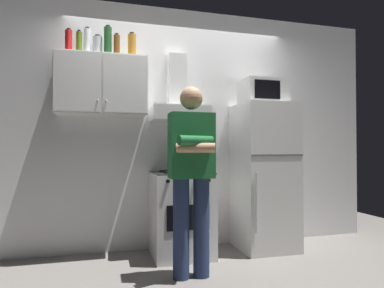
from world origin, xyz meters
name	(u,v)px	position (x,y,z in m)	size (l,w,h in m)	color
ground_plane	(192,263)	(0.00, 0.00, 0.00)	(7.00, 7.00, 0.00)	slate
back_wall_tiled	(179,128)	(0.00, 0.60, 1.35)	(4.80, 0.10, 2.70)	white
upper_cabinet	(102,85)	(-0.85, 0.37, 1.75)	(0.90, 0.37, 0.60)	white
stove_oven	(181,213)	(-0.05, 0.25, 0.43)	(0.60, 0.62, 0.87)	white
range_hood	(179,103)	(-0.05, 0.38, 1.60)	(0.60, 0.44, 0.75)	white
refrigerator	(264,176)	(0.90, 0.25, 0.80)	(0.60, 0.62, 1.60)	white
microwave	(263,92)	(0.90, 0.27, 1.74)	(0.48, 0.37, 0.28)	silver
person_standing	(191,172)	(-0.10, -0.36, 0.90)	(0.38, 0.33, 1.64)	navy
cooking_pot	(196,165)	(0.08, 0.13, 0.94)	(0.30, 0.20, 0.13)	#B7BABF
bottle_liquor_amber	(132,46)	(-0.55, 0.35, 2.17)	(0.08, 0.08, 0.26)	#B7721E
bottle_soda_red	(69,42)	(-1.17, 0.38, 2.17)	(0.07, 0.07, 0.26)	red
bottle_wine_green	(108,42)	(-0.80, 0.38, 2.20)	(0.08, 0.08, 0.32)	#19471E
bottle_vodka_clear	(87,42)	(-1.00, 0.41, 2.19)	(0.07, 0.07, 0.30)	silver
bottle_canister_steel	(98,47)	(-0.90, 0.41, 2.16)	(0.10, 0.10, 0.22)	#B2B5BA
bottle_beer_brown	(117,46)	(-0.71, 0.37, 2.17)	(0.06, 0.06, 0.25)	brown
bottle_olive_oil	(79,43)	(-1.08, 0.39, 2.17)	(0.06, 0.06, 0.25)	#4C6B19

